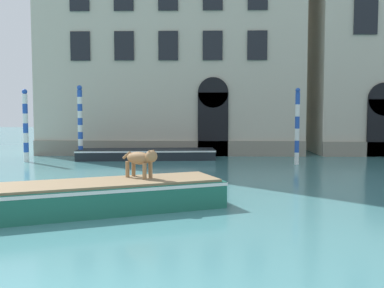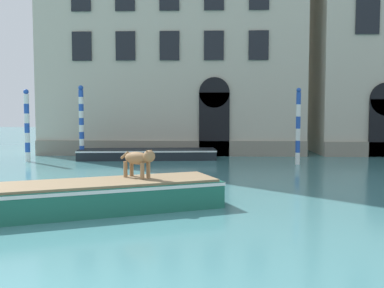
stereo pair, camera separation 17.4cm
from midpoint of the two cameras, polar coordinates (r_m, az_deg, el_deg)
palazzo_left at (r=28.38m, az=-2.71°, el=16.86°), size 15.04×6.13×17.40m
boat_foreground at (r=11.59m, az=-15.89°, el=-6.56°), size 7.96×4.74×0.75m
dog_on_deck at (r=11.99m, az=-6.89°, el=-1.88°), size 1.03×0.77×0.78m
boat_moored_near_palazzo at (r=23.27m, az=-6.02°, el=-1.27°), size 7.15×2.32×0.52m
mooring_pole_0 at (r=23.40m, az=-20.58°, el=2.24°), size 0.26×0.26×3.56m
mooring_pole_1 at (r=21.42m, az=12.99°, el=2.24°), size 0.22×0.22×3.57m
mooring_pole_3 at (r=23.60m, az=-14.22°, el=2.70°), size 0.26×0.26×3.79m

